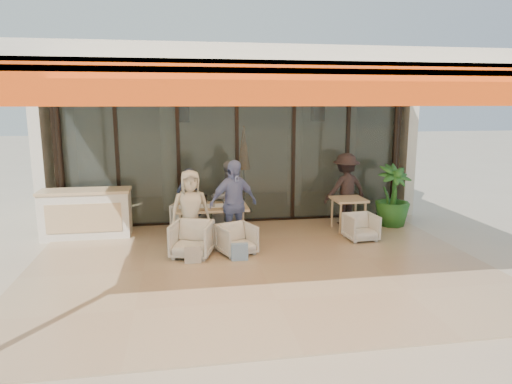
{
  "coord_description": "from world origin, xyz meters",
  "views": [
    {
      "loc": [
        -1.32,
        -7.54,
        2.83
      ],
      "look_at": [
        0.1,
        0.9,
        1.15
      ],
      "focal_mm": 32.0,
      "sensor_mm": 36.0,
      "label": 1
    }
  ],
  "objects_px": {
    "chair_far_left": "(189,214)",
    "diner_grey": "(229,198)",
    "chair_near_left": "(192,238)",
    "potted_palm": "(393,196)",
    "chair_near_right": "(237,238)",
    "diner_navy": "(189,202)",
    "chair_far_right": "(226,214)",
    "diner_periwinkle": "(233,204)",
    "diner_cream": "(191,210)",
    "side_chair": "(361,226)",
    "standing_woman": "(345,189)",
    "host_counter": "(86,213)",
    "side_table": "(349,203)",
    "dining_table": "(210,209)"
  },
  "relations": [
    {
      "from": "dining_table",
      "to": "diner_navy",
      "type": "distance_m",
      "value": 0.61
    },
    {
      "from": "diner_navy",
      "to": "diner_cream",
      "type": "height_order",
      "value": "diner_cream"
    },
    {
      "from": "chair_near_right",
      "to": "diner_navy",
      "type": "height_order",
      "value": "diner_navy"
    },
    {
      "from": "diner_grey",
      "to": "side_table",
      "type": "xyz_separation_m",
      "value": [
        2.66,
        -0.19,
        -0.17
      ]
    },
    {
      "from": "chair_near_right",
      "to": "diner_grey",
      "type": "relative_size",
      "value": 0.4
    },
    {
      "from": "chair_far_left",
      "to": "potted_palm",
      "type": "bearing_deg",
      "value": -165.1
    },
    {
      "from": "chair_far_right",
      "to": "diner_periwinkle",
      "type": "relative_size",
      "value": 0.36
    },
    {
      "from": "diner_grey",
      "to": "standing_woman",
      "type": "distance_m",
      "value": 2.81
    },
    {
      "from": "host_counter",
      "to": "chair_far_left",
      "type": "bearing_deg",
      "value": 7.26
    },
    {
      "from": "chair_far_right",
      "to": "diner_navy",
      "type": "height_order",
      "value": "diner_navy"
    },
    {
      "from": "diner_navy",
      "to": "diner_cream",
      "type": "xyz_separation_m",
      "value": [
        0.0,
        -0.9,
        0.04
      ]
    },
    {
      "from": "standing_woman",
      "to": "diner_periwinkle",
      "type": "bearing_deg",
      "value": 10.11
    },
    {
      "from": "diner_periwinkle",
      "to": "standing_woman",
      "type": "distance_m",
      "value": 3.05
    },
    {
      "from": "host_counter",
      "to": "chair_far_right",
      "type": "distance_m",
      "value": 3.02
    },
    {
      "from": "chair_near_right",
      "to": "diner_navy",
      "type": "relative_size",
      "value": 0.43
    },
    {
      "from": "diner_navy",
      "to": "standing_woman",
      "type": "height_order",
      "value": "standing_woman"
    },
    {
      "from": "diner_cream",
      "to": "dining_table",
      "type": "bearing_deg",
      "value": 41.78
    },
    {
      "from": "diner_periwinkle",
      "to": "side_table",
      "type": "height_order",
      "value": "diner_periwinkle"
    },
    {
      "from": "diner_cream",
      "to": "potted_palm",
      "type": "height_order",
      "value": "diner_cream"
    },
    {
      "from": "chair_far_right",
      "to": "diner_periwinkle",
      "type": "bearing_deg",
      "value": 97.04
    },
    {
      "from": "chair_far_right",
      "to": "chair_near_right",
      "type": "relative_size",
      "value": 0.98
    },
    {
      "from": "chair_near_left",
      "to": "diner_navy",
      "type": "relative_size",
      "value": 0.5
    },
    {
      "from": "chair_near_right",
      "to": "side_table",
      "type": "height_order",
      "value": "side_table"
    },
    {
      "from": "host_counter",
      "to": "chair_far_right",
      "type": "xyz_separation_m",
      "value": [
        3.0,
        0.28,
        -0.22
      ]
    },
    {
      "from": "chair_near_left",
      "to": "chair_near_right",
      "type": "height_order",
      "value": "chair_near_left"
    },
    {
      "from": "chair_far_left",
      "to": "diner_grey",
      "type": "bearing_deg",
      "value": 170.09
    },
    {
      "from": "chair_far_right",
      "to": "side_table",
      "type": "xyz_separation_m",
      "value": [
        2.66,
        -0.69,
        0.32
      ]
    },
    {
      "from": "side_chair",
      "to": "diner_periwinkle",
      "type": "bearing_deg",
      "value": 174.43
    },
    {
      "from": "dining_table",
      "to": "chair_far_right",
      "type": "distance_m",
      "value": 1.1
    },
    {
      "from": "chair_near_left",
      "to": "potted_palm",
      "type": "bearing_deg",
      "value": 33.67
    },
    {
      "from": "diner_cream",
      "to": "standing_woman",
      "type": "height_order",
      "value": "standing_woman"
    },
    {
      "from": "diner_cream",
      "to": "side_chair",
      "type": "relative_size",
      "value": 2.51
    },
    {
      "from": "potted_palm",
      "to": "diner_periwinkle",
      "type": "bearing_deg",
      "value": -166.46
    },
    {
      "from": "chair_far_right",
      "to": "standing_woman",
      "type": "relative_size",
      "value": 0.37
    },
    {
      "from": "chair_far_left",
      "to": "diner_navy",
      "type": "height_order",
      "value": "diner_navy"
    },
    {
      "from": "chair_far_left",
      "to": "diner_navy",
      "type": "distance_m",
      "value": 0.63
    },
    {
      "from": "side_chair",
      "to": "diner_grey",
      "type": "bearing_deg",
      "value": 155.84
    },
    {
      "from": "diner_periwinkle",
      "to": "chair_far_right",
      "type": "bearing_deg",
      "value": 68.55
    },
    {
      "from": "diner_navy",
      "to": "diner_periwinkle",
      "type": "relative_size",
      "value": 0.85
    },
    {
      "from": "chair_far_left",
      "to": "diner_grey",
      "type": "height_order",
      "value": "diner_grey"
    },
    {
      "from": "chair_near_left",
      "to": "diner_periwinkle",
      "type": "bearing_deg",
      "value": 47.47
    },
    {
      "from": "chair_far_right",
      "to": "potted_palm",
      "type": "bearing_deg",
      "value": 179.78
    },
    {
      "from": "dining_table",
      "to": "standing_woman",
      "type": "relative_size",
      "value": 0.89
    },
    {
      "from": "diner_periwinkle",
      "to": "potted_palm",
      "type": "bearing_deg",
      "value": -7.91
    },
    {
      "from": "standing_woman",
      "to": "chair_near_right",
      "type": "bearing_deg",
      "value": 18.07
    },
    {
      "from": "chair_near_left",
      "to": "chair_near_right",
      "type": "xyz_separation_m",
      "value": [
        0.84,
        0.0,
        -0.05
      ]
    },
    {
      "from": "chair_near_left",
      "to": "diner_navy",
      "type": "distance_m",
      "value": 1.45
    },
    {
      "from": "diner_navy",
      "to": "host_counter",
      "type": "bearing_deg",
      "value": -3.38
    },
    {
      "from": "chair_near_left",
      "to": "diner_periwinkle",
      "type": "height_order",
      "value": "diner_periwinkle"
    },
    {
      "from": "chair_near_right",
      "to": "side_chair",
      "type": "height_order",
      "value": "chair_near_right"
    }
  ]
}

